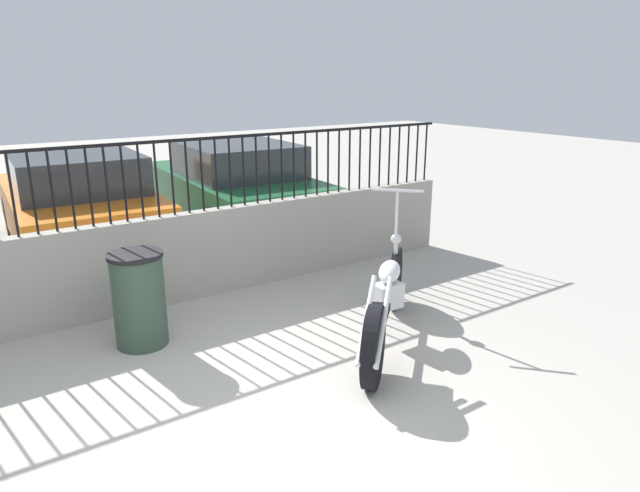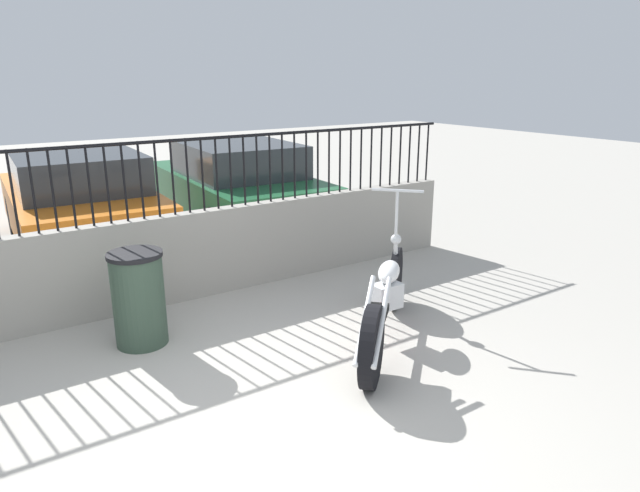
% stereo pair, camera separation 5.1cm
% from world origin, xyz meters
% --- Properties ---
extents(ground_plane, '(40.00, 40.00, 0.00)m').
position_xyz_m(ground_plane, '(0.00, 0.00, 0.00)').
color(ground_plane, '#ADA89E').
extents(low_wall, '(8.63, 0.18, 0.99)m').
position_xyz_m(low_wall, '(0.00, 2.73, 0.49)').
color(low_wall, '#9E998E').
rests_on(low_wall, ground_plane).
extents(fence_railing, '(8.63, 0.04, 0.81)m').
position_xyz_m(fence_railing, '(-0.00, 2.73, 1.52)').
color(fence_railing, black).
rests_on(fence_railing, low_wall).
extents(motorcycle_red, '(1.84, 1.67, 1.36)m').
position_xyz_m(motorcycle_red, '(1.65, 0.56, 0.41)').
color(motorcycle_red, black).
rests_on(motorcycle_red, ground_plane).
extents(trash_bin, '(0.50, 0.50, 0.90)m').
position_xyz_m(trash_bin, '(-0.20, 1.89, 0.45)').
color(trash_bin, '#334738').
rests_on(trash_bin, ground_plane).
extents(car_orange, '(1.95, 4.00, 1.40)m').
position_xyz_m(car_orange, '(0.06, 5.41, 0.70)').
color(car_orange, black).
rests_on(car_orange, ground_plane).
extents(car_green, '(2.03, 4.19, 1.38)m').
position_xyz_m(car_green, '(2.53, 5.41, 0.69)').
color(car_green, black).
rests_on(car_green, ground_plane).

